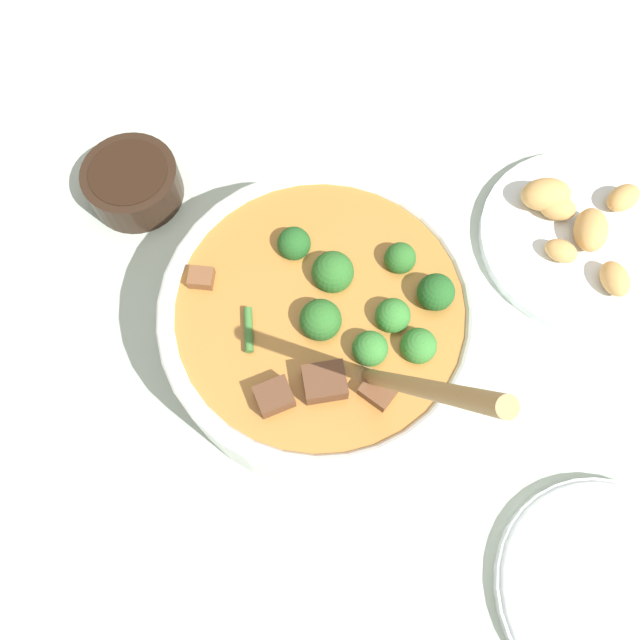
{
  "coord_description": "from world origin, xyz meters",
  "views": [
    {
      "loc": [
        0.17,
        -0.11,
        0.57
      ],
      "look_at": [
        0.0,
        0.0,
        0.06
      ],
      "focal_mm": 35.0,
      "sensor_mm": 36.0,
      "label": 1
    }
  ],
  "objects": [
    {
      "name": "food_plate",
      "position": [
        0.04,
        0.29,
        0.01
      ],
      "size": [
        0.21,
        0.21,
        0.04
      ],
      "color": "white",
      "rests_on": "ground_plane"
    },
    {
      "name": "condiment_bowl",
      "position": [
        -0.25,
        -0.08,
        0.02
      ],
      "size": [
        0.1,
        0.1,
        0.04
      ],
      "color": "black",
      "rests_on": "ground_plane"
    },
    {
      "name": "ground_plane",
      "position": [
        0.0,
        0.0,
        0.0
      ],
      "size": [
        4.0,
        4.0,
        0.0
      ],
      "primitive_type": "plane",
      "color": "#ADBCAD"
    },
    {
      "name": "stew_bowl",
      "position": [
        0.0,
        0.0,
        0.06
      ],
      "size": [
        0.3,
        0.28,
        0.3
      ],
      "color": "white",
      "rests_on": "ground_plane"
    },
    {
      "name": "empty_plate",
      "position": [
        0.31,
        0.09,
        0.01
      ],
      "size": [
        0.19,
        0.19,
        0.02
      ],
      "color": "white",
      "rests_on": "ground_plane"
    }
  ]
}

